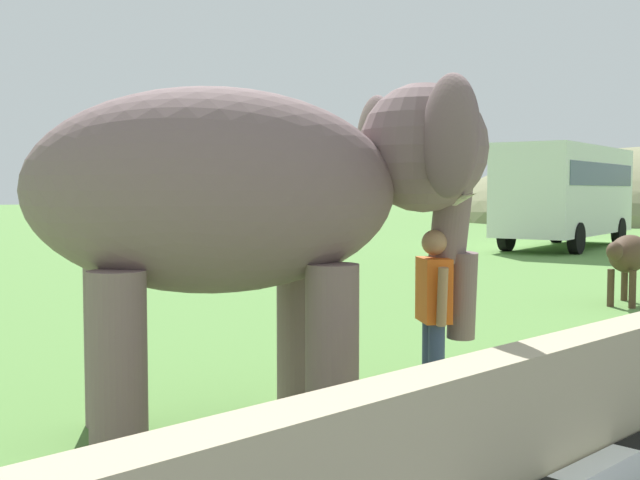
{
  "coord_description": "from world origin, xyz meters",
  "views": [
    {
      "loc": [
        -2.01,
        1.5,
        2.01
      ],
      "look_at": [
        2.55,
        6.2,
        1.6
      ],
      "focal_mm": 44.56,
      "sensor_mm": 36.0,
      "label": 1
    }
  ],
  "objects": [
    {
      "name": "elephant",
      "position": [
        2.28,
        6.64,
        1.95
      ],
      "size": [
        4.0,
        3.31,
        2.97
      ],
      "color": "#745C5D",
      "rests_on": "ground_plane"
    },
    {
      "name": "person_handler",
      "position": [
        3.71,
        5.91,
        0.93
      ],
      "size": [
        0.45,
        0.57,
        1.66
      ],
      "color": "navy",
      "rests_on": "ground_plane"
    },
    {
      "name": "cow_near",
      "position": [
        11.52,
        7.67,
        0.87
      ],
      "size": [
        1.93,
        0.87,
        1.23
      ],
      "color": "#473323",
      "rests_on": "ground_plane"
    },
    {
      "name": "barrier_parapet",
      "position": [
        2.0,
        4.18,
        0.5
      ],
      "size": [
        28.0,
        0.36,
        1.0
      ],
      "primitive_type": "cube",
      "color": "tan",
      "rests_on": "ground_plane"
    },
    {
      "name": "bus_white",
      "position": [
        23.39,
        15.36,
        2.08
      ],
      "size": [
        8.27,
        3.97,
        3.5
      ],
      "color": "silver",
      "rests_on": "ground_plane"
    }
  ]
}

